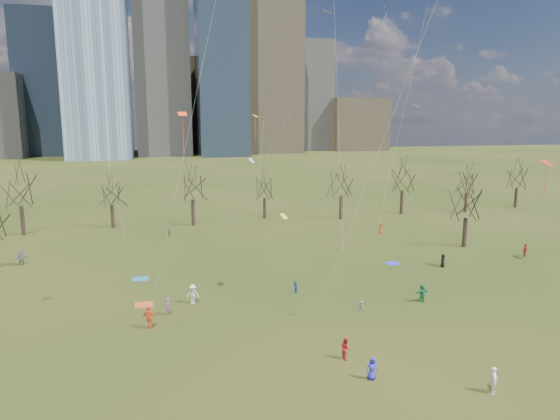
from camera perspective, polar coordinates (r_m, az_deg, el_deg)
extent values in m
plane|color=black|center=(42.18, 4.00, -12.25)|extent=(500.00, 500.00, 0.00)
cube|color=slate|center=(232.23, -20.59, 20.21)|extent=(26.00, 26.00, 118.00)
cube|color=slate|center=(244.14, -13.40, 17.31)|extent=(24.00, 24.00, 95.00)
cube|color=#384C66|center=(236.84, -6.76, 18.96)|extent=(22.00, 22.00, 105.00)
cube|color=#726347|center=(259.23, -1.13, 14.58)|extent=(28.00, 28.00, 72.00)
cube|color=#384C66|center=(262.01, -25.03, 12.84)|extent=(25.00, 25.00, 65.00)
cube|color=slate|center=(279.71, 3.30, 12.81)|extent=(22.00, 22.00, 58.00)
cube|color=#726347|center=(277.71, -10.55, 11.64)|extent=(30.00, 30.00, 48.00)
cube|color=#726347|center=(283.12, 8.49, 9.65)|extent=(30.00, 28.00, 28.00)
cylinder|color=black|center=(79.61, -27.35, -1.06)|extent=(0.55, 0.55, 4.28)
cylinder|color=black|center=(79.67, -18.59, -0.68)|extent=(0.52, 0.52, 3.60)
cylinder|color=black|center=(78.51, -9.91, -0.28)|extent=(0.54, 0.54, 4.05)
cylinder|color=black|center=(83.14, -1.77, 0.21)|extent=(0.51, 0.51, 3.38)
cylinder|color=black|center=(82.66, 6.97, 0.28)|extent=(0.54, 0.54, 3.96)
cylinder|color=black|center=(89.34, 13.73, 0.87)|extent=(0.54, 0.54, 4.14)
cylinder|color=black|center=(94.69, 20.46, 0.83)|extent=(0.52, 0.52, 3.51)
cylinder|color=black|center=(103.41, 25.35, 1.30)|extent=(0.53, 0.53, 3.74)
cylinder|color=black|center=(68.46, 20.37, -2.41)|extent=(0.53, 0.53, 3.83)
cube|color=#17708B|center=(53.81, -15.66, -7.58)|extent=(1.60, 1.50, 0.03)
cube|color=#2733B6|center=(58.71, 12.77, -5.96)|extent=(1.60, 1.50, 0.03)
cube|color=#B94725|center=(46.51, -15.27, -10.39)|extent=(1.60, 1.50, 0.03)
imported|color=#292DB2|center=(33.33, 10.48, -17.38)|extent=(0.82, 0.64, 1.49)
imported|color=white|center=(33.90, 23.26, -17.43)|extent=(0.70, 0.72, 1.66)
imported|color=red|center=(35.61, 7.51, -15.38)|extent=(0.63, 0.78, 1.53)
imported|color=slate|center=(43.92, 9.28, -10.76)|extent=(0.56, 0.70, 0.96)
imported|color=#FE521C|center=(41.11, -14.70, -11.80)|extent=(1.15, 0.70, 1.84)
imported|color=#1B7D46|center=(47.09, 15.93, -9.12)|extent=(1.60, 0.75, 1.66)
imported|color=black|center=(58.58, 18.12, -5.52)|extent=(0.77, 0.86, 1.48)
imported|color=#9D4E97|center=(43.49, -12.73, -10.72)|extent=(0.39, 0.57, 1.50)
imported|color=#284CAE|center=(47.60, 1.77, -8.83)|extent=(0.59, 0.67, 1.15)
imported|color=silver|center=(45.55, -9.94, -9.46)|extent=(1.29, 0.99, 1.77)
imported|color=red|center=(66.84, 26.21, -4.13)|extent=(0.97, 0.76, 1.54)
imported|color=slate|center=(63.50, -27.48, -4.86)|extent=(1.66, 1.16, 1.72)
imported|color=red|center=(73.40, 11.44, -2.08)|extent=(0.72, 0.86, 1.50)
imported|color=#17683D|center=(72.20, -12.53, -2.31)|extent=(0.53, 0.65, 1.54)
plane|color=#FF3F15|center=(39.03, -11.10, 10.74)|extent=(0.97, 0.91, 0.32)
cylinder|color=silver|center=(35.32, -5.47, -1.43)|extent=(5.95, 9.47, 15.19)
cylinder|color=#FF3F15|center=(39.04, -11.02, 8.35)|extent=(0.04, 0.04, 2.70)
plane|color=#EBF727|center=(41.31, 5.46, 21.65)|extent=(1.03, 1.05, 0.32)
cylinder|color=silver|center=(37.97, 10.68, 5.15)|extent=(5.03, 7.72, 22.93)
plane|color=red|center=(57.88, 28.22, 4.77)|extent=(1.50, 1.41, 0.60)
cylinder|color=silver|center=(55.04, 28.72, -0.99)|extent=(3.33, 6.49, 10.44)
cylinder|color=red|center=(58.05, 28.06, 2.87)|extent=(0.04, 0.04, 3.15)
cylinder|color=silver|center=(38.08, -10.39, 8.89)|extent=(6.02, 9.62, 27.86)
cylinder|color=silver|center=(52.09, 6.53, 14.16)|extent=(4.15, 5.20, 36.69)
plane|color=#27AC5F|center=(61.56, 15.26, 11.43)|extent=(1.20, 1.23, 0.47)
cylinder|color=silver|center=(57.33, 16.32, 3.28)|extent=(1.92, 9.45, 16.41)
plane|color=#343CDF|center=(65.95, -18.54, 19.87)|extent=(0.94, 0.99, 0.38)
cylinder|color=silver|center=(61.91, -19.66, 8.20)|extent=(3.44, 6.35, 26.35)
plane|color=#FFA915|center=(74.55, -2.82, 10.69)|extent=(1.23, 1.23, 0.38)
cylinder|color=silver|center=(72.60, -2.29, 4.64)|extent=(0.32, 4.73, 15.36)
cylinder|color=#FFA915|center=(74.55, -2.81, 9.33)|extent=(0.04, 0.04, 3.00)
plane|color=yellow|center=(34.99, 0.45, -0.71)|extent=(0.73, 0.69, 0.31)
cylinder|color=silver|center=(32.03, 0.97, -9.23)|extent=(1.50, 8.20, 8.08)
plane|color=#E25362|center=(73.81, 12.04, 21.67)|extent=(1.02, 1.09, 0.52)
cylinder|color=silver|center=(71.88, 13.76, 10.01)|extent=(4.49, 3.11, 29.64)
cylinder|color=#E25362|center=(73.52, 11.99, 20.55)|extent=(0.04, 0.04, 2.40)
plane|color=white|center=(66.76, -3.27, 5.68)|extent=(1.00, 1.00, 0.58)
cylinder|color=silver|center=(64.11, -3.66, 1.23)|extent=(2.17, 6.17, 9.47)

